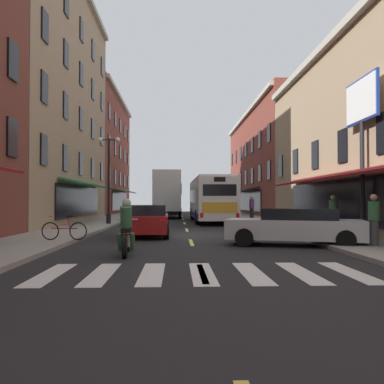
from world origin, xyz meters
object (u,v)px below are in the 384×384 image
object	(u,v)px
sedan_far	(168,209)
motorcycle_rider	(126,231)
pedestrian_far	(333,213)
street_lamp_twin	(109,176)
box_truck	(168,195)
billboard_sign	(362,116)
sedan_mid	(148,220)
pedestrian_rear	(252,208)
transit_bus	(211,199)
bicycle_near	(64,230)
pedestrian_mid	(374,219)
sedan_near	(295,226)

from	to	relation	value
sedan_far	motorcycle_rider	bearing A→B (deg)	-90.92
pedestrian_far	street_lamp_twin	size ratio (longest dim) A/B	0.31
sedan_far	pedestrian_far	world-z (taller)	pedestrian_far
box_truck	street_lamp_twin	xyz separation A→B (m)	(-3.51, -11.14, 1.07)
billboard_sign	pedestrian_far	world-z (taller)	billboard_sign
sedan_mid	pedestrian_rear	bearing A→B (deg)	58.62
transit_bus	motorcycle_rider	world-z (taller)	transit_bus
bicycle_near	sedan_mid	bearing A→B (deg)	47.10
pedestrian_mid	pedestrian_rear	bearing A→B (deg)	-105.12
sedan_mid	pedestrian_mid	bearing A→B (deg)	-34.28
sedan_near	street_lamp_twin	xyz separation A→B (m)	(-8.49, 11.55, 2.48)
sedan_mid	pedestrian_mid	xyz separation A→B (m)	(7.70, -5.25, 0.28)
box_truck	bicycle_near	distance (m)	22.09
transit_bus	pedestrian_far	distance (m)	12.62
sedan_near	pedestrian_rear	size ratio (longest dim) A/B	2.75
sedan_far	bicycle_near	size ratio (longest dim) A/B	2.77
sedan_far	street_lamp_twin	world-z (taller)	street_lamp_twin
sedan_near	street_lamp_twin	size ratio (longest dim) A/B	0.92
sedan_far	motorcycle_rider	xyz separation A→B (m)	(-0.54, -33.78, 0.04)
box_truck	sedan_far	xyz separation A→B (m)	(-0.15, 8.85, -1.42)
sedan_far	billboard_sign	bearing A→B (deg)	-73.84
sedan_near	motorcycle_rider	distance (m)	6.10
pedestrian_mid	transit_bus	bearing A→B (deg)	-95.49
pedestrian_rear	transit_bus	bearing A→B (deg)	107.37
box_truck	sedan_far	size ratio (longest dim) A/B	1.51
sedan_far	bicycle_near	distance (m)	30.79
pedestrian_rear	billboard_sign	bearing A→B (deg)	-140.89
box_truck	pedestrian_far	world-z (taller)	box_truck
sedan_mid	motorcycle_rider	world-z (taller)	motorcycle_rider
transit_bus	sedan_far	size ratio (longest dim) A/B	2.36
box_truck	street_lamp_twin	world-z (taller)	street_lamp_twin
bicycle_near	pedestrian_rear	bearing A→B (deg)	55.81
pedestrian_far	sedan_mid	bearing A→B (deg)	113.90
motorcycle_rider	pedestrian_mid	size ratio (longest dim) A/B	1.24
bicycle_near	pedestrian_far	distance (m)	11.73
box_truck	sedan_far	world-z (taller)	box_truck
box_truck	motorcycle_rider	distance (m)	24.98
sedan_far	bicycle_near	world-z (taller)	sedan_far
pedestrian_mid	sedan_mid	bearing A→B (deg)	-52.65
box_truck	pedestrian_far	size ratio (longest dim) A/B	4.16
sedan_near	billboard_sign	bearing A→B (deg)	31.20
bicycle_near	motorcycle_rider	bearing A→B (deg)	-49.76
pedestrian_far	pedestrian_rear	distance (m)	11.19
sedan_near	pedestrian_far	world-z (taller)	pedestrian_far
bicycle_near	street_lamp_twin	xyz separation A→B (m)	(-0.15, 10.63, 2.66)
pedestrian_rear	sedan_mid	bearing A→B (deg)	178.51
pedestrian_mid	motorcycle_rider	bearing A→B (deg)	-11.23
motorcycle_rider	pedestrian_far	xyz separation A→B (m)	(8.63, 6.27, 0.31)
pedestrian_mid	pedestrian_rear	xyz separation A→B (m)	(-0.93, 16.35, 0.09)
motorcycle_rider	sedan_near	bearing A→B (deg)	21.53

